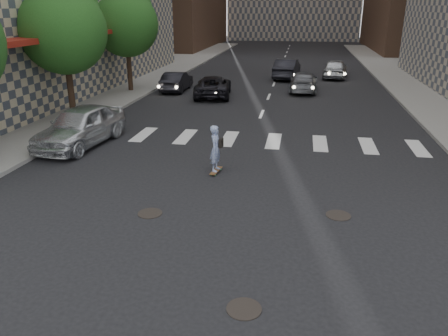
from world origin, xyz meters
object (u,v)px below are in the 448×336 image
object	(u,v)px
traffic_car_b	(303,82)
silver_sedan	(80,126)
skateboarder	(216,148)
traffic_car_d	(335,68)
traffic_car_e	(287,69)
traffic_car_c	(213,86)
tree_c	(127,21)
tree_b	(65,26)
traffic_car_a	(177,81)

from	to	relation	value
traffic_car_b	silver_sedan	bearing A→B (deg)	58.66
traffic_car_b	skateboarder	bearing A→B (deg)	81.24
traffic_car_d	traffic_car_e	bearing A→B (deg)	23.27
traffic_car_b	traffic_car_c	xyz separation A→B (m)	(-5.81, -2.83, -0.00)
traffic_car_c	traffic_car_e	xyz separation A→B (m)	(4.45, 8.37, 0.13)
tree_c	traffic_car_d	world-z (taller)	tree_c
skateboarder	silver_sedan	bearing A→B (deg)	168.19
traffic_car_c	traffic_car_d	size ratio (longest dim) A/B	1.05
tree_b	tree_c	distance (m)	8.00
silver_sedan	traffic_car_b	xyz separation A→B (m)	(9.20, 14.35, -0.18)
silver_sedan	traffic_car_d	size ratio (longest dim) A/B	1.09
traffic_car_c	traffic_car_d	distance (m)	12.64
traffic_car_d	traffic_car_a	bearing A→B (deg)	42.62
traffic_car_d	traffic_car_e	size ratio (longest dim) A/B	0.95
traffic_car_b	traffic_car_c	size ratio (longest dim) A/B	0.96
skateboarder	silver_sedan	world-z (taller)	skateboarder
skateboarder	traffic_car_a	world-z (taller)	skateboarder
skateboarder	traffic_car_e	size ratio (longest dim) A/B	0.36
silver_sedan	traffic_car_c	xyz separation A→B (m)	(3.39, 11.52, -0.18)
tree_c	skateboarder	size ratio (longest dim) A/B	3.81
tree_c	traffic_car_b	distance (m)	12.51
tree_c	skateboarder	world-z (taller)	tree_c
tree_b	traffic_car_d	world-z (taller)	tree_b
traffic_car_d	tree_c	bearing A→B (deg)	39.16
silver_sedan	traffic_car_a	world-z (taller)	silver_sedan
tree_b	traffic_car_a	world-z (taller)	tree_b
tree_c	silver_sedan	world-z (taller)	tree_c
tree_b	skateboarder	size ratio (longest dim) A/B	3.81
tree_c	traffic_car_c	size ratio (longest dim) A/B	1.38
silver_sedan	traffic_car_d	bearing A→B (deg)	67.21
traffic_car_d	traffic_car_e	xyz separation A→B (m)	(-3.90, -1.13, 0.02)
tree_c	traffic_car_a	xyz separation A→B (m)	(2.95, 0.86, -3.98)
skateboarder	traffic_car_a	distance (m)	16.31
tree_b	silver_sedan	distance (m)	6.14
traffic_car_a	tree_b	bearing A→B (deg)	70.81
silver_sedan	traffic_car_c	world-z (taller)	silver_sedan
skateboarder	traffic_car_d	xyz separation A→B (m)	(5.49, 23.26, -0.13)
skateboarder	traffic_car_b	world-z (taller)	skateboarder
tree_c	traffic_car_b	xyz separation A→B (m)	(11.65, 2.20, -3.98)
tree_c	traffic_car_e	xyz separation A→B (m)	(10.29, 7.74, -3.86)
skateboarder	traffic_car_c	distance (m)	14.07
skateboarder	traffic_car_a	xyz separation A→B (m)	(-5.75, 15.26, -0.24)
traffic_car_d	tree_b	bearing A→B (deg)	57.09
silver_sedan	traffic_car_d	distance (m)	24.07
tree_b	silver_sedan	size ratio (longest dim) A/B	1.34
tree_b	silver_sedan	bearing A→B (deg)	-59.40
traffic_car_b	traffic_car_c	world-z (taller)	traffic_car_b
tree_c	silver_sedan	xyz separation A→B (m)	(2.45, -12.15, -3.81)
silver_sedan	traffic_car_d	xyz separation A→B (m)	(11.74, 21.01, -0.07)
traffic_car_c	traffic_car_d	world-z (taller)	traffic_car_d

